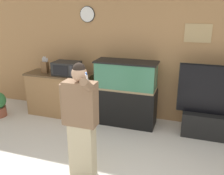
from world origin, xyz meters
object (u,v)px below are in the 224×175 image
at_px(tv_on_stand, 220,118).
at_px(aquarium_on_stand, 126,93).
at_px(microwave, 67,68).
at_px(counter_island, 60,94).
at_px(person_standing, 81,120).
at_px(knife_block, 45,67).

bearing_deg(tv_on_stand, aquarium_on_stand, 178.97).
bearing_deg(microwave, tv_on_stand, 0.11).
xyz_separation_m(counter_island, aquarium_on_stand, (1.46, 0.02, 0.18)).
relative_size(tv_on_stand, person_standing, 0.95).
bearing_deg(tv_on_stand, person_standing, -137.69).
distance_m(counter_island, person_standing, 2.22).
relative_size(microwave, tv_on_stand, 0.34).
bearing_deg(person_standing, knife_block, 133.30).
height_order(counter_island, tv_on_stand, tv_on_stand).
xyz_separation_m(knife_block, aquarium_on_stand, (1.78, 0.03, -0.41)).
relative_size(knife_block, tv_on_stand, 0.22).
bearing_deg(tv_on_stand, microwave, -179.89).
bearing_deg(microwave, knife_block, 179.48).
distance_m(microwave, person_standing, 2.07).
xyz_separation_m(counter_island, person_standing, (1.32, -1.75, 0.39)).
height_order(microwave, aquarium_on_stand, aquarium_on_stand).
xyz_separation_m(knife_block, tv_on_stand, (3.54, 0.00, -0.67)).
xyz_separation_m(microwave, tv_on_stand, (3.02, 0.01, -0.67)).
bearing_deg(aquarium_on_stand, tv_on_stand, -1.03).
relative_size(microwave, knife_block, 1.56).
bearing_deg(knife_block, aquarium_on_stand, 1.05).
bearing_deg(counter_island, knife_block, -177.29).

